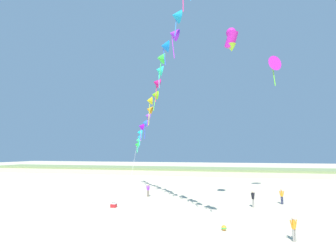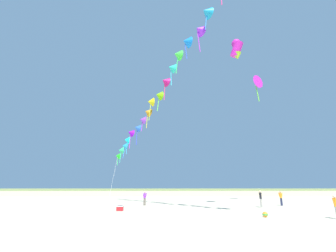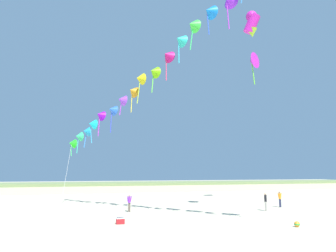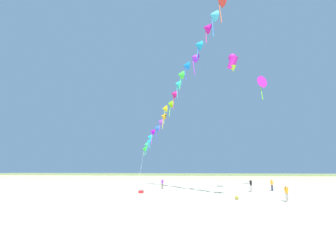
{
  "view_description": "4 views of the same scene",
  "coord_description": "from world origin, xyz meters",
  "px_view_note": "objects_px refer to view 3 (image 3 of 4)",
  "views": [
    {
      "loc": [
        6.28,
        -13.76,
        5.54
      ],
      "look_at": [
        1.27,
        8.34,
        8.26
      ],
      "focal_mm": 24.0,
      "sensor_mm": 36.0,
      "label": 1
    },
    {
      "loc": [
        -0.7,
        -12.88,
        2.01
      ],
      "look_at": [
        -0.11,
        11.02,
        8.55
      ],
      "focal_mm": 24.0,
      "sensor_mm": 36.0,
      "label": 2
    },
    {
      "loc": [
        -7.59,
        -13.33,
        3.51
      ],
      "look_at": [
        -0.51,
        9.63,
        7.27
      ],
      "focal_mm": 32.0,
      "sensor_mm": 36.0,
      "label": 3
    },
    {
      "loc": [
        2.83,
        -20.17,
        2.95
      ],
      "look_at": [
        -1.07,
        8.62,
        8.54
      ],
      "focal_mm": 24.0,
      "sensor_mm": 36.0,
      "label": 4
    }
  ],
  "objects_px": {
    "large_kite_mid_trail": "(252,23)",
    "person_near_right": "(129,202)",
    "person_mid_center": "(266,200)",
    "beach_cooler": "(120,221)",
    "person_far_left": "(280,198)",
    "beach_ball": "(297,224)",
    "large_kite_low_lead": "(253,61)"
  },
  "relations": [
    {
      "from": "person_near_right",
      "to": "person_far_left",
      "type": "bearing_deg",
      "value": -3.14
    },
    {
      "from": "beach_ball",
      "to": "person_far_left",
      "type": "bearing_deg",
      "value": 57.46
    },
    {
      "from": "person_near_right",
      "to": "beach_ball",
      "type": "distance_m",
      "value": 14.21
    },
    {
      "from": "person_far_left",
      "to": "person_near_right",
      "type": "bearing_deg",
      "value": 176.86
    },
    {
      "from": "large_kite_mid_trail",
      "to": "beach_cooler",
      "type": "height_order",
      "value": "large_kite_mid_trail"
    },
    {
      "from": "person_near_right",
      "to": "beach_cooler",
      "type": "bearing_deg",
      "value": -105.21
    },
    {
      "from": "beach_cooler",
      "to": "beach_ball",
      "type": "bearing_deg",
      "value": -22.85
    },
    {
      "from": "large_kite_low_lead",
      "to": "large_kite_mid_trail",
      "type": "height_order",
      "value": "large_kite_low_lead"
    },
    {
      "from": "person_near_right",
      "to": "large_kite_mid_trail",
      "type": "distance_m",
      "value": 20.29
    },
    {
      "from": "person_mid_center",
      "to": "beach_cooler",
      "type": "bearing_deg",
      "value": -167.28
    },
    {
      "from": "person_mid_center",
      "to": "beach_cooler",
      "type": "height_order",
      "value": "person_mid_center"
    },
    {
      "from": "large_kite_low_lead",
      "to": "large_kite_mid_trail",
      "type": "relative_size",
      "value": 1.64
    },
    {
      "from": "person_mid_center",
      "to": "beach_cooler",
      "type": "relative_size",
      "value": 2.92
    },
    {
      "from": "person_far_left",
      "to": "large_kite_low_lead",
      "type": "relative_size",
      "value": 0.38
    },
    {
      "from": "person_far_left",
      "to": "large_kite_mid_trail",
      "type": "distance_m",
      "value": 17.78
    },
    {
      "from": "beach_ball",
      "to": "person_near_right",
      "type": "bearing_deg",
      "value": 130.4
    },
    {
      "from": "large_kite_mid_trail",
      "to": "beach_ball",
      "type": "xyz_separation_m",
      "value": [
        -1.39,
        -6.1,
        -17.4
      ]
    },
    {
      "from": "person_near_right",
      "to": "beach_cooler",
      "type": "height_order",
      "value": "person_near_right"
    },
    {
      "from": "person_near_right",
      "to": "beach_ball",
      "type": "bearing_deg",
      "value": -49.6
    },
    {
      "from": "beach_cooler",
      "to": "beach_ball",
      "type": "height_order",
      "value": "beach_cooler"
    },
    {
      "from": "large_kite_low_lead",
      "to": "beach_ball",
      "type": "distance_m",
      "value": 24.81
    },
    {
      "from": "large_kite_low_lead",
      "to": "person_far_left",
      "type": "bearing_deg",
      "value": -102.4
    },
    {
      "from": "large_kite_low_lead",
      "to": "beach_ball",
      "type": "xyz_separation_m",
      "value": [
        -7.58,
        -15.53,
        -17.81
      ]
    },
    {
      "from": "person_near_right",
      "to": "large_kite_low_lead",
      "type": "distance_m",
      "value": 24.39
    },
    {
      "from": "person_near_right",
      "to": "person_far_left",
      "type": "distance_m",
      "value": 15.57
    },
    {
      "from": "person_far_left",
      "to": "beach_ball",
      "type": "height_order",
      "value": "person_far_left"
    },
    {
      "from": "person_near_right",
      "to": "beach_ball",
      "type": "relative_size",
      "value": 4.4
    },
    {
      "from": "person_near_right",
      "to": "large_kite_mid_trail",
      "type": "height_order",
      "value": "large_kite_mid_trail"
    },
    {
      "from": "person_far_left",
      "to": "large_kite_mid_trail",
      "type": "xyz_separation_m",
      "value": [
        -4.97,
        -3.85,
        16.64
      ]
    },
    {
      "from": "person_far_left",
      "to": "large_kite_low_lead",
      "type": "height_order",
      "value": "large_kite_low_lead"
    },
    {
      "from": "large_kite_mid_trail",
      "to": "person_near_right",
      "type": "bearing_deg",
      "value": 156.03
    },
    {
      "from": "person_mid_center",
      "to": "beach_cooler",
      "type": "distance_m",
      "value": 14.34
    }
  ]
}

